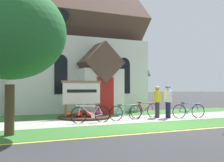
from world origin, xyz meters
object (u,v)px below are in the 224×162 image
cyclist_in_red_jersey (168,99)px  roadside_conifer (129,52)px  bicycle_orange (91,114)px  bicycle_blue (189,111)px  bicycle_red (126,112)px  bicycle_yellow (145,110)px  verge_sapling (10,33)px  church_sign (82,93)px  cyclist_in_green_jersey (157,100)px

cyclist_in_red_jersey → roadside_conifer: 10.95m
bicycle_orange → bicycle_blue: 5.10m
bicycle_red → bicycle_orange: 1.83m
bicycle_yellow → verge_sapling: 7.77m
church_sign → cyclist_in_green_jersey: 3.84m
church_sign → bicycle_red: bearing=-51.2°
church_sign → bicycle_orange: bearing=-97.8°
church_sign → cyclist_in_green_jersey: (3.48, -1.59, -0.31)m
roadside_conifer → bicycle_blue: bearing=-101.6°
church_sign → cyclist_in_green_jersey: bearing=-24.5°
bicycle_orange → roadside_conifer: size_ratio=0.27×
church_sign → bicycle_orange: church_sign is taller
bicycle_blue → roadside_conifer: roadside_conifer is taller
bicycle_blue → cyclist_in_red_jersey: 1.18m
bicycle_red → bicycle_blue: bicycle_blue is taller
bicycle_red → bicycle_yellow: size_ratio=0.97×
bicycle_orange → verge_sapling: bearing=-151.2°
verge_sapling → bicycle_red: bearing=22.2°
cyclist_in_green_jersey → verge_sapling: (-7.23, -2.46, 2.36)m
bicycle_orange → church_sign: bearing=82.2°
bicycle_yellow → roadside_conifer: roadside_conifer is taller
church_sign → roadside_conifer: (6.91, 7.87, 3.40)m
church_sign → cyclist_in_red_jersey: church_sign is taller
bicycle_yellow → bicycle_blue: 2.19m
church_sign → verge_sapling: bearing=-132.8°
roadside_conifer → cyclist_in_green_jersey: bearing=-109.9°
church_sign → cyclist_in_red_jersey: bearing=-27.2°
bicycle_orange → verge_sapling: (-3.45, -1.90, 2.90)m
bicycle_blue → cyclist_in_green_jersey: (-1.32, 0.80, 0.55)m
bicycle_yellow → bicycle_red: bearing=-156.3°
bicycle_red → bicycle_blue: size_ratio=1.02×
roadside_conifer → verge_sapling: 16.04m
bicycle_blue → roadside_conifer: bearing=78.4°
bicycle_yellow → cyclist_in_red_jersey: cyclist_in_red_jersey is taller
church_sign → bicycle_blue: (4.80, -2.39, -0.86)m
verge_sapling → bicycle_orange: bearing=28.8°
bicycle_red → church_sign: bearing=128.8°
bicycle_red → bicycle_blue: 3.32m
roadside_conifer → bicycle_yellow: bearing=-113.5°
church_sign → bicycle_yellow: 3.30m
bicycle_orange → verge_sapling: verge_sapling is taller
cyclist_in_red_jersey → roadside_conifer: (3.05, 9.86, 3.68)m
church_sign → roadside_conifer: size_ratio=0.32×
bicycle_red → cyclist_in_red_jersey: cyclist_in_red_jersey is taller
church_sign → roadside_conifer: 11.01m
roadside_conifer → verge_sapling: bearing=-131.8°
cyclist_in_green_jersey → bicycle_blue: bearing=-31.3°
bicycle_orange → verge_sapling: size_ratio=0.37×
church_sign → bicycle_yellow: church_sign is taller
bicycle_red → cyclist_in_red_jersey: size_ratio=1.07×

